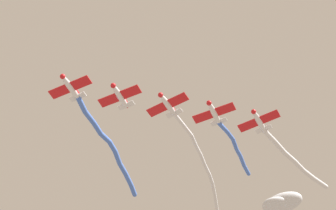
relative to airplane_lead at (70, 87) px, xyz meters
The scene contains 10 objects.
airplane_lead is the anchor object (origin of this frame).
smoke_trail_lead 13.37m from the airplane_lead, 52.23° to the left, with size 13.56×18.44×2.04m.
airplane_left_wing 7.59m from the airplane_lead, ahead, with size 6.32×5.68×1.74m.
airplane_right_wing 15.16m from the airplane_lead, ahead, with size 5.98×6.03×1.74m.
smoke_trail_right_wing 28.40m from the airplane_lead, 27.29° to the left, with size 15.75×24.42×4.24m.
airplane_slot 22.76m from the airplane_lead, ahead, with size 6.33×5.67×1.74m.
smoke_trail_slot 30.03m from the airplane_lead, 13.50° to the left, with size 10.01×11.84×2.70m.
airplane_trail 30.34m from the airplane_lead, ahead, with size 6.09×5.92×1.74m.
smoke_trail_trail 40.27m from the airplane_lead, ahead, with size 16.53×10.67×1.51m.
cloud_east 62.59m from the airplane_lead, 32.73° to the left, with size 10.26×9.60×4.22m.
Camera 1 is at (-0.59, -44.52, 1.75)m, focal length 54.87 mm.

